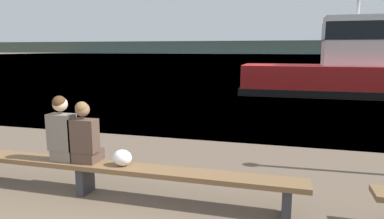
{
  "coord_description": "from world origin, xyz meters",
  "views": [
    {
      "loc": [
        2.45,
        -2.1,
        2.21
      ],
      "look_at": [
        0.43,
        5.31,
        0.85
      ],
      "focal_mm": 32.0,
      "sensor_mm": 36.0,
      "label": 1
    }
  ],
  "objects_px": {
    "bench_main": "(85,168)",
    "shopping_bag": "(122,158)",
    "person_left": "(63,132)",
    "tugboat_red": "(353,71)",
    "person_right": "(85,136)"
  },
  "relations": [
    {
      "from": "person_left",
      "to": "tugboat_red",
      "type": "distance_m",
      "value": 14.67
    },
    {
      "from": "bench_main",
      "to": "person_right",
      "type": "relative_size",
      "value": 6.98
    },
    {
      "from": "shopping_bag",
      "to": "bench_main",
      "type": "bearing_deg",
      "value": -179.31
    },
    {
      "from": "bench_main",
      "to": "person_right",
      "type": "height_order",
      "value": "person_right"
    },
    {
      "from": "bench_main",
      "to": "person_left",
      "type": "distance_m",
      "value": 0.65
    },
    {
      "from": "bench_main",
      "to": "person_right",
      "type": "xyz_separation_m",
      "value": [
        0.03,
        0.0,
        0.5
      ]
    },
    {
      "from": "person_left",
      "to": "person_right",
      "type": "distance_m",
      "value": 0.38
    },
    {
      "from": "person_left",
      "to": "tugboat_red",
      "type": "relative_size",
      "value": 0.1
    },
    {
      "from": "bench_main",
      "to": "shopping_bag",
      "type": "relative_size",
      "value": 22.84
    },
    {
      "from": "person_left",
      "to": "person_right",
      "type": "height_order",
      "value": "person_left"
    },
    {
      "from": "shopping_bag",
      "to": "person_right",
      "type": "bearing_deg",
      "value": -179.55
    },
    {
      "from": "bench_main",
      "to": "tugboat_red",
      "type": "xyz_separation_m",
      "value": [
        5.99,
        13.22,
        0.76
      ]
    },
    {
      "from": "person_left",
      "to": "shopping_bag",
      "type": "distance_m",
      "value": 1.04
    },
    {
      "from": "bench_main",
      "to": "shopping_bag",
      "type": "xyz_separation_m",
      "value": [
        0.64,
        0.01,
        0.21
      ]
    },
    {
      "from": "bench_main",
      "to": "person_right",
      "type": "distance_m",
      "value": 0.5
    }
  ]
}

